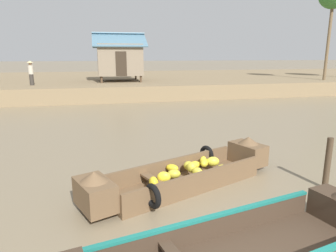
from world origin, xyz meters
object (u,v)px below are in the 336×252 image
banana_boat (185,174)px  stilt_house_mid_left (119,59)px  vendor_person (31,72)px  mooring_post (328,163)px

banana_boat → stilt_house_mid_left: bearing=90.4°
vendor_person → banana_boat: bearing=-68.5°
vendor_person → mooring_post: vendor_person is taller
vendor_person → mooring_post: size_ratio=1.33×
stilt_house_mid_left → vendor_person: size_ratio=2.43×
vendor_person → mooring_post: bearing=-60.6°
banana_boat → vendor_person: bearing=111.5°
stilt_house_mid_left → mooring_post: 19.60m
banana_boat → stilt_house_mid_left: (-0.14, 18.28, 2.50)m
stilt_house_mid_left → mooring_post: size_ratio=3.23×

